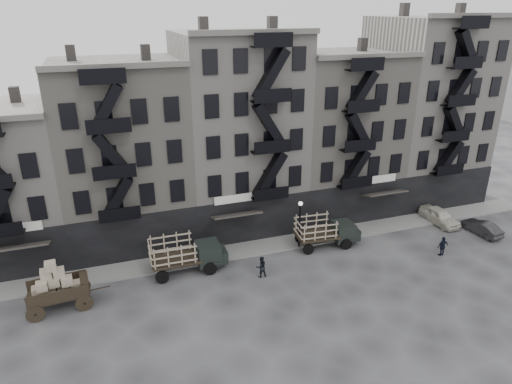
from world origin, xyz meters
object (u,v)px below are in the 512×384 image
object	(u,v)px
wagon	(54,282)
car_east	(440,216)
policeman	(443,246)
pedestrian_west	(59,284)
stake_truck_west	(186,252)
stake_truck_east	(326,229)
car_far	(482,228)
pedestrian_mid	(261,267)

from	to	relation	value
wagon	car_east	bearing A→B (deg)	-0.70
wagon	policeman	world-z (taller)	wagon
pedestrian_west	stake_truck_west	bearing A→B (deg)	-30.97
stake_truck_west	car_east	bearing A→B (deg)	1.72
stake_truck_east	car_far	size ratio (longest dim) A/B	1.50
stake_truck_east	car_east	world-z (taller)	stake_truck_east
wagon	car_east	size ratio (longest dim) A/B	1.01
car_far	pedestrian_west	size ratio (longest dim) A/B	2.01
wagon	car_east	xyz separation A→B (m)	(33.10, 2.11, -1.28)
pedestrian_mid	policeman	distance (m)	15.14
car_far	pedestrian_mid	xyz separation A→B (m)	(-20.98, -0.07, 0.23)
car_far	pedestrian_mid	world-z (taller)	pedestrian_mid
stake_truck_west	stake_truck_east	world-z (taller)	stake_truck_west
stake_truck_east	car_far	bearing A→B (deg)	-5.77
stake_truck_west	car_far	size ratio (longest dim) A/B	1.57
car_far	pedestrian_west	xyz separation A→B (m)	(-35.18, 2.35, 0.31)
stake_truck_west	pedestrian_west	distance (m)	9.11
car_east	wagon	bearing A→B (deg)	-179.33
pedestrian_mid	policeman	size ratio (longest dim) A/B	1.00
pedestrian_west	policeman	world-z (taller)	pedestrian_west
stake_truck_west	car_far	distance (m)	26.25
stake_truck_west	pedestrian_west	size ratio (longest dim) A/B	3.14
wagon	pedestrian_west	bearing A→B (deg)	84.43
pedestrian_west	policeman	size ratio (longest dim) A/B	1.09
car_far	pedestrian_mid	distance (m)	20.98
pedestrian_west	car_far	bearing A→B (deg)	-36.20
wagon	car_east	distance (m)	33.19
wagon	car_far	distance (m)	35.25
car_east	policeman	distance (m)	6.28
wagon	car_far	bearing A→B (deg)	-5.77
policeman	pedestrian_mid	bearing A→B (deg)	-8.20
stake_truck_east	policeman	bearing A→B (deg)	-24.50
policeman	wagon	bearing A→B (deg)	-6.53
car_far	policeman	xyz separation A→B (m)	(-5.97, -1.98, 0.24)
pedestrian_west	stake_truck_east	bearing A→B (deg)	-31.58
car_far	policeman	distance (m)	6.29
car_far	stake_truck_east	bearing A→B (deg)	-16.01
stake_truck_west	pedestrian_mid	world-z (taller)	stake_truck_west
wagon	stake_truck_west	bearing A→B (deg)	6.24
stake_truck_east	pedestrian_west	size ratio (longest dim) A/B	3.01
stake_truck_east	car_far	xyz separation A→B (m)	(14.21, -2.65, -0.94)
wagon	pedestrian_west	size ratio (longest dim) A/B	2.33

